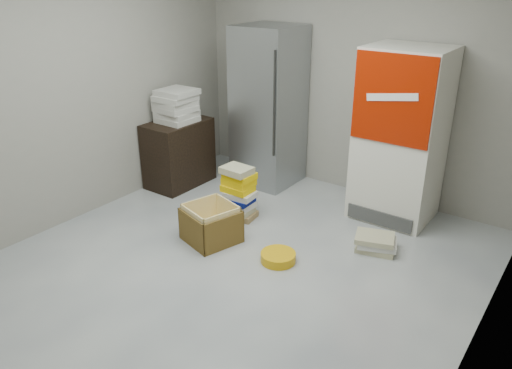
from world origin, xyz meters
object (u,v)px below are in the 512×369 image
object	(u,v)px
steel_fridge	(269,107)
wood_shelf	(179,153)
coke_cooler	(401,136)
phonebook_stack_main	(239,193)
cardboard_box	(211,226)

from	to	relation	value
steel_fridge	wood_shelf	xyz separation A→B (m)	(-0.83, -0.73, -0.55)
coke_cooler	wood_shelf	size ratio (longest dim) A/B	2.25
coke_cooler	phonebook_stack_main	bearing A→B (deg)	-141.76
phonebook_stack_main	cardboard_box	size ratio (longest dim) A/B	1.01
wood_shelf	cardboard_box	world-z (taller)	wood_shelf
steel_fridge	wood_shelf	world-z (taller)	steel_fridge
coke_cooler	wood_shelf	world-z (taller)	coke_cooler
phonebook_stack_main	wood_shelf	bearing A→B (deg)	160.33
steel_fridge	wood_shelf	size ratio (longest dim) A/B	2.37
steel_fridge	phonebook_stack_main	size ratio (longest dim) A/B	3.23
coke_cooler	wood_shelf	xyz separation A→B (m)	(-2.48, -0.72, -0.50)
cardboard_box	steel_fridge	bearing A→B (deg)	121.06
wood_shelf	cardboard_box	xyz separation A→B (m)	(1.25, -0.86, -0.24)
wood_shelf	phonebook_stack_main	bearing A→B (deg)	-14.76
coke_cooler	phonebook_stack_main	size ratio (longest dim) A/B	3.06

